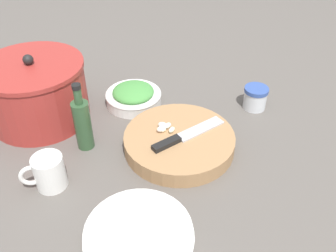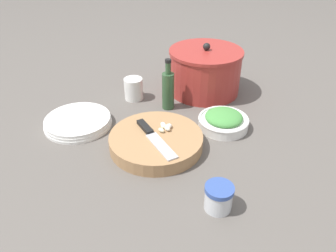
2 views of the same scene
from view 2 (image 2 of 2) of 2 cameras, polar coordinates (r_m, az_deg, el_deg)
The scene contains 10 objects.
ground_plane at distance 1.05m, azimuth 1.73°, elevation -2.78°, with size 5.00×5.00×0.00m, color #56514C.
cutting_board at distance 1.02m, azimuth -2.09°, elevation -2.62°, with size 0.29×0.29×0.04m.
chef_knife at distance 0.99m, azimuth -2.61°, elevation -1.81°, with size 0.22×0.08×0.01m.
garlic_cloves at distance 1.03m, azimuth -0.49°, elevation -0.17°, with size 0.05×0.05×0.02m.
herb_bowl at distance 1.12m, azimuth 9.63°, elevation 0.96°, with size 0.17×0.17×0.06m.
spice_jar at distance 0.82m, azimuth 8.80°, elevation -12.17°, with size 0.07×0.07×0.07m.
coffee_mug at distance 1.29m, azimuth -6.03°, elevation 6.52°, with size 0.10×0.08×0.08m.
plate_stack at distance 1.16m, azimuth -15.40°, elevation 0.72°, with size 0.23×0.23×0.03m.
oil_bottle at distance 1.20m, azimuth 0.02°, elevation 6.41°, with size 0.04×0.04×0.19m.
stock_pot at distance 1.32m, azimuth 6.46°, elevation 9.47°, with size 0.29×0.29×0.20m.
Camera 2 is at (0.59, -0.61, 0.62)m, focal length 35.00 mm.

